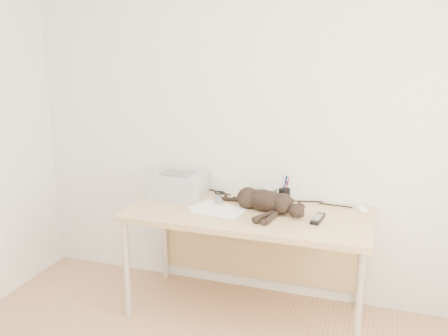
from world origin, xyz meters
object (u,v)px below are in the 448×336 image
(cat, at_px, (263,201))
(mug, at_px, (270,193))
(desk, at_px, (251,226))
(pen_cup, at_px, (284,196))
(mouse, at_px, (362,207))
(printer, at_px, (178,185))

(cat, relative_size, mug, 6.05)
(desk, relative_size, pen_cup, 7.94)
(cat, height_order, mouse, cat)
(cat, distance_m, mouse, 0.66)
(cat, bearing_deg, mouse, 36.63)
(desk, height_order, mouse, mouse)
(mouse, bearing_deg, cat, 178.95)
(cat, xyz_separation_m, mug, (-0.01, 0.23, -0.02))
(desk, relative_size, mug, 15.28)
(cat, bearing_deg, pen_cup, 77.25)
(pen_cup, bearing_deg, desk, -143.09)
(cat, bearing_deg, desk, 174.56)
(mouse, bearing_deg, mug, 158.45)
(desk, distance_m, cat, 0.22)
(mouse, bearing_deg, desk, 173.81)
(desk, relative_size, printer, 4.37)
(mug, distance_m, mouse, 0.62)
(desk, bearing_deg, printer, 172.06)
(desk, xyz_separation_m, mug, (0.08, 0.19, 0.18))
(printer, xyz_separation_m, mug, (0.65, 0.11, -0.04))
(printer, bearing_deg, desk, -7.94)
(desk, xyz_separation_m, printer, (-0.57, 0.08, 0.22))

